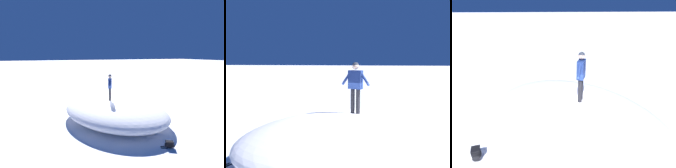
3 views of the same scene
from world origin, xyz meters
The scene contains 5 objects.
ground centered at (0.00, 0.00, 0.00)m, with size 240.00×240.00×0.00m, color white.
snow_mound centered at (0.05, 0.00, 0.72)m, with size 7.45×5.44×1.45m, color white.
snowboarder_standing centered at (0.31, -0.07, 2.49)m, with size 0.45×1.00×1.73m.
backpack_near centered at (-3.15, -1.01, 0.21)m, with size 0.39×0.60×0.41m.
backpack_far centered at (-1.35, 3.92, 0.18)m, with size 0.66×0.44×0.36m.
Camera 3 is at (-0.86, -6.19, 4.60)m, focal length 31.60 mm.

